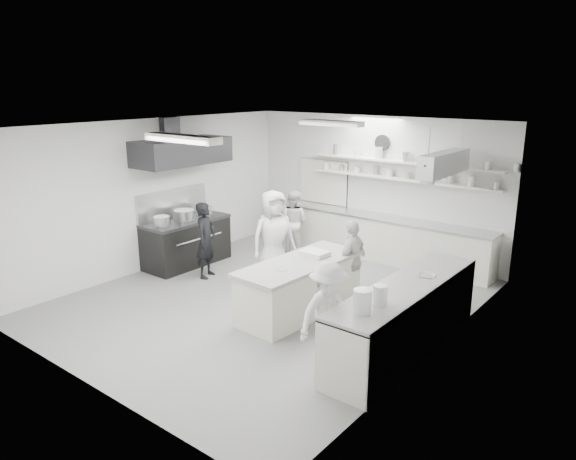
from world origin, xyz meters
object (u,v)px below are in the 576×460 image
Objects in this scene: back_counter at (377,237)px; cook_back at (293,222)px; prep_island at (300,288)px; stove at (186,243)px; cook_stove at (206,240)px; right_counter at (405,319)px.

cook_back is (-1.63, -0.82, 0.25)m from back_counter.
back_counter is 3.31m from prep_island.
cook_stove is (0.89, -0.27, 0.29)m from stove.
cook_stove is 1.05× the size of cook_back.
right_counter is 1.46× the size of prep_island.
back_counter is 2.22× the size of prep_island.
back_counter is at bearing -52.73° from cook_stove.
cook_stove is 2.28m from cook_back.
stove is at bearing 47.55° from cook_back.
cook_back is (1.27, 1.98, 0.26)m from stove.
prep_island is (0.42, -3.28, -0.04)m from back_counter.
back_counter is (2.90, 2.80, 0.01)m from stove.
right_counter is at bearing 137.30° from cook_back.
prep_island is 1.52× the size of cook_stove.
stove is 0.36× the size of back_counter.
back_counter is at bearing 100.15° from prep_island.
right_counter is (2.35, -3.40, 0.01)m from back_counter.
cook_stove is at bearing 175.63° from right_counter.
cook_stove reaches higher than stove.
cook_back is at bearing -29.06° from cook_stove.
cook_back is at bearing 132.69° from prep_island.
stove is 5.28m from right_counter.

